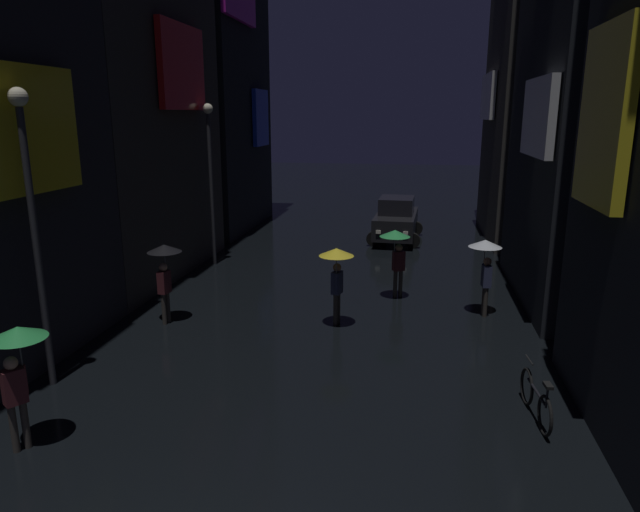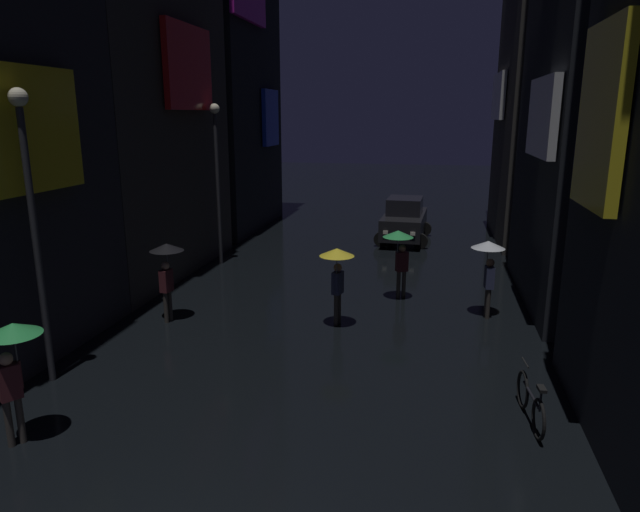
% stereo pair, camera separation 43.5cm
% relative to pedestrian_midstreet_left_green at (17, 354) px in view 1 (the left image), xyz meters
% --- Properties ---
extents(building_right_far, '(4.25, 7.17, 19.56)m').
position_rel_pedestrian_midstreet_left_green_xyz_m(building_right_far, '(11.48, 18.92, 8.11)').
color(building_right_far, '#33302D').
rests_on(building_right_far, ground).
extents(pedestrian_midstreet_left_green, '(0.90, 0.90, 2.12)m').
position_rel_pedestrian_midstreet_left_green_xyz_m(pedestrian_midstreet_left_green, '(0.00, 0.00, 0.00)').
color(pedestrian_midstreet_left_green, '#38332D').
rests_on(pedestrian_midstreet_left_green, ground).
extents(pedestrian_near_crossing_green, '(0.90, 0.90, 2.12)m').
position_rel_pedestrian_midstreet_left_green_xyz_m(pedestrian_near_crossing_green, '(5.78, 9.04, 0.00)').
color(pedestrian_near_crossing_green, '#38332D').
rests_on(pedestrian_near_crossing_green, ground).
extents(pedestrian_foreground_left_black, '(0.90, 0.90, 2.12)m').
position_rel_pedestrian_midstreet_left_green_xyz_m(pedestrian_foreground_left_black, '(-0.18, 6.00, 0.00)').
color(pedestrian_foreground_left_black, '#38332D').
rests_on(pedestrian_foreground_left_black, ground).
extents(pedestrian_midstreet_centre_clear, '(0.90, 0.90, 2.12)m').
position_rel_pedestrian_midstreet_left_green_xyz_m(pedestrian_midstreet_centre_clear, '(8.24, 7.98, 0.00)').
color(pedestrian_midstreet_centre_clear, '#38332D').
rests_on(pedestrian_midstreet_centre_clear, ground).
extents(pedestrian_foreground_right_yellow, '(0.90, 0.90, 2.12)m').
position_rel_pedestrian_midstreet_left_green_xyz_m(pedestrian_foreground_right_yellow, '(4.34, 6.44, 0.00)').
color(pedestrian_foreground_right_yellow, '#38332D').
rests_on(pedestrian_foreground_right_yellow, ground).
extents(bicycle_parked_at_storefront, '(0.25, 1.82, 0.96)m').
position_rel_pedestrian_midstreet_left_green_xyz_m(bicycle_parked_at_storefront, '(8.59, 2.33, -1.28)').
color(bicycle_parked_at_storefront, black).
rests_on(bicycle_parked_at_storefront, ground).
extents(car_distant, '(2.39, 4.21, 1.92)m').
position_rel_pedestrian_midstreet_left_green_xyz_m(car_distant, '(5.51, 17.28, -0.74)').
color(car_distant, black).
rests_on(car_distant, ground).
extents(streetlamp_left_far, '(0.36, 0.36, 5.81)m').
position_rel_pedestrian_midstreet_left_green_xyz_m(streetlamp_left_far, '(-1.01, 12.03, 1.94)').
color(streetlamp_left_far, '#2D2D33').
rests_on(streetlamp_left_far, ground).
extents(streetlamp_left_near, '(0.36, 0.36, 5.93)m').
position_rel_pedestrian_midstreet_left_green_xyz_m(streetlamp_left_near, '(-1.01, 2.15, 2.00)').
color(streetlamp_left_near, '#2D2D33').
rests_on(streetlamp_left_near, ground).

